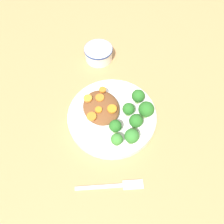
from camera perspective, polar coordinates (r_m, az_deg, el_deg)
The scene contains 18 objects.
ground_plane at distance 0.67m, azimuth 0.00°, elevation -1.62°, with size 4.00×4.00×0.00m, color tan.
plate at distance 0.66m, azimuth 0.00°, elevation -1.00°, with size 0.27×0.27×0.03m.
dip_bowl at distance 0.81m, azimuth -3.53°, elevation 15.15°, with size 0.10×0.10×0.05m.
stew_mound at distance 0.65m, azimuth -2.85°, elevation 1.26°, with size 0.13×0.11×0.03m, color brown.
broccoli_floret_0 at distance 0.58m, azimuth 1.25°, elevation -7.23°, with size 0.03×0.03×0.05m.
broccoli_floret_1 at distance 0.61m, azimuth 6.27°, elevation -2.41°, with size 0.04×0.04×0.06m.
broccoli_floret_2 at distance 0.63m, azimuth 4.33°, elevation 0.72°, with size 0.04×0.04×0.05m.
broccoli_floret_3 at distance 0.59m, azimuth 5.17°, elevation -6.37°, with size 0.04×0.04×0.06m.
broccoli_floret_4 at distance 0.63m, azimuth 8.91°, elevation 0.62°, with size 0.05×0.05×0.06m.
broccoli_floret_5 at distance 0.66m, azimuth 6.85°, elevation 4.11°, with size 0.04×0.04×0.05m.
broccoli_floret_6 at distance 0.60m, azimuth 0.88°, elevation -3.77°, with size 0.03×0.03×0.05m.
carrot_slice_0 at distance 0.62m, azimuth -3.53°, elevation 0.58°, with size 0.02×0.02×0.01m, color orange.
carrot_slice_1 at distance 0.65m, azimuth -6.33°, elevation 3.57°, with size 0.03×0.03×0.01m, color orange.
carrot_slice_2 at distance 0.66m, azimuth -2.69°, elevation 5.77°, with size 0.02×0.02×0.01m, color orange.
carrot_slice_3 at distance 0.65m, azimuth -3.21°, elevation 3.77°, with size 0.03×0.03×0.00m, color orange.
carrot_slice_4 at distance 0.62m, azimuth -5.45°, elevation -0.99°, with size 0.03×0.03×0.00m, color orange.
carrot_slice_5 at distance 0.62m, azimuth -0.27°, elevation 0.94°, with size 0.03×0.03×0.01m, color orange.
fork at distance 0.60m, azimuth 1.14°, elevation -18.69°, with size 0.07×0.17×0.01m.
Camera 1 is at (0.30, -0.13, 0.58)m, focal length 35.00 mm.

